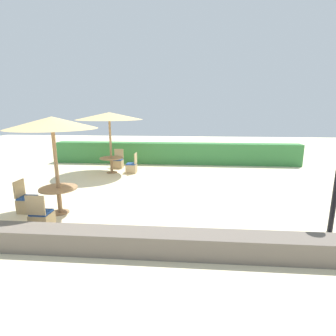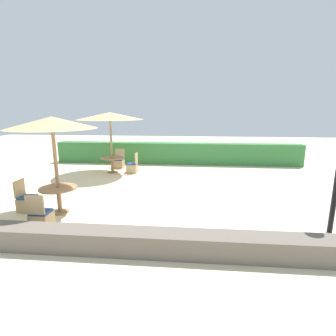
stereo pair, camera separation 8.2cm
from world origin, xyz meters
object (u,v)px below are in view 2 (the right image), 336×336
object	(u,v)px
round_table_front_left	(59,193)
patio_chair_front_left_west	(27,202)
parasol_back_left	(110,116)
patio_chair_back_left_east	(132,167)
patio_chair_back_left_north	(119,163)
round_table_back_left	(112,161)
parasol_front_left	(52,123)
patio_chair_front_left_south	(41,218)

from	to	relation	value
round_table_front_left	patio_chair_front_left_west	world-z (taller)	patio_chair_front_left_west
parasol_back_left	patio_chair_back_left_east	size ratio (longest dim) A/B	3.19
patio_chair_front_left_west	patio_chair_back_left_north	world-z (taller)	same
round_table_front_left	patio_chair_front_left_west	distance (m)	1.04
parasol_back_left	round_table_back_left	distance (m)	2.03
parasol_back_left	patio_chair_back_left_north	size ratio (longest dim) A/B	3.19
parasol_front_left	round_table_front_left	world-z (taller)	parasol_front_left
round_table_back_left	patio_chair_back_left_east	xyz separation A→B (m)	(0.94, 0.06, -0.30)
round_table_front_left	patio_chair_front_left_west	xyz separation A→B (m)	(-0.99, 0.02, -0.32)
round_table_back_left	parasol_front_left	bearing A→B (deg)	-90.77
patio_chair_front_left_south	patio_chair_front_left_west	xyz separation A→B (m)	(-1.04, 1.04, 0.00)
parasol_front_left	patio_chair_front_left_west	world-z (taller)	parasol_front_left
parasol_front_left	patio_chair_back_left_east	size ratio (longest dim) A/B	2.92
parasol_front_left	parasol_back_left	size ratio (longest dim) A/B	0.92
patio_chair_front_left_west	patio_chair_back_left_east	bearing A→B (deg)	157.79
parasol_front_left	patio_chair_front_left_south	world-z (taller)	parasol_front_left
round_table_front_left	patio_chair_back_left_north	world-z (taller)	patio_chair_back_left_north
round_table_front_left	patio_chair_back_left_east	bearing A→B (deg)	78.45
patio_chair_front_left_south	patio_chair_front_left_west	world-z (taller)	same
parasol_back_left	round_table_back_left	size ratio (longest dim) A/B	2.83
patio_chair_front_left_west	patio_chair_back_left_north	distance (m)	5.92
parasol_front_left	round_table_back_left	xyz separation A→B (m)	(0.06, 4.84, -1.98)
parasol_front_left	parasol_back_left	xyz separation A→B (m)	(0.06, 4.84, 0.05)
round_table_front_left	round_table_back_left	size ratio (longest dim) A/B	0.99
patio_chair_back_left_north	patio_chair_back_left_east	size ratio (longest dim) A/B	1.00
round_table_back_left	patio_chair_back_left_east	world-z (taller)	patio_chair_back_left_east
parasol_front_left	round_table_back_left	distance (m)	5.23
round_table_back_left	round_table_front_left	bearing A→B (deg)	-90.77
parasol_front_left	patio_chair_front_left_south	distance (m)	2.49
round_table_back_left	patio_chair_back_left_north	bearing A→B (deg)	87.80
patio_chair_back_left_north	patio_chair_back_left_east	world-z (taller)	same
parasol_front_left	patio_chair_front_left_south	xyz separation A→B (m)	(0.05, -1.02, -2.27)
patio_chair_front_left_south	parasol_back_left	bearing A→B (deg)	89.84
round_table_back_left	patio_chair_front_left_south	bearing A→B (deg)	-90.16
parasol_back_left	patio_chair_front_left_west	bearing A→B (deg)	-102.33
patio_chair_front_left_south	parasol_back_left	xyz separation A→B (m)	(0.02, 5.86, 2.32)
round_table_back_left	patio_chair_back_left_north	xyz separation A→B (m)	(0.04, 1.00, -0.30)
round_table_front_left	patio_chair_back_left_north	bearing A→B (deg)	88.99
patio_chair_front_left_south	round_table_back_left	xyz separation A→B (m)	(0.02, 5.86, 0.30)
patio_chair_back_left_east	parasol_front_left	bearing A→B (deg)	168.45
patio_chair_back_left_north	round_table_back_left	bearing A→B (deg)	87.80
parasol_front_left	patio_chair_back_left_north	bearing A→B (deg)	88.99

